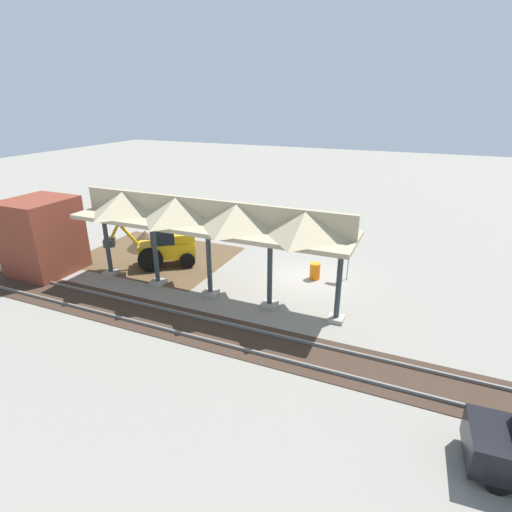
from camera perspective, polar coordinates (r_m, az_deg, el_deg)
The scene contains 9 objects.
ground_plane at distance 22.14m, azimuth 7.18°, elevation -3.11°, with size 120.00×120.00×0.00m, color gray.
dirt_work_zone at distance 25.73m, azimuth -13.96°, elevation 0.01°, with size 9.01×7.00×0.01m, color brown.
platform_canopy at distance 18.76m, azimuth -7.03°, elevation 5.86°, with size 13.90×3.20×4.90m.
rail_tracks at distance 16.46m, azimuth 0.22°, elevation -12.24°, with size 60.00×2.58×0.15m.
stop_sign at distance 21.68m, azimuth 13.21°, elevation 1.09°, with size 0.76×0.15×2.50m.
backhoe at distance 23.76m, azimuth -12.96°, elevation 1.56°, with size 4.74×3.86×2.82m.
dirt_mound at distance 27.28m, azimuth -15.37°, elevation 1.11°, with size 5.03×5.03×2.39m, color brown.
brick_utility_building at distance 25.08m, azimuth -28.18°, elevation 2.51°, with size 3.12×3.40×4.17m, color brown.
traffic_barrel at distance 21.93m, azimuth 8.42°, elevation -2.14°, with size 0.56×0.56×0.90m, color orange.
Camera 1 is at (-5.35, 19.42, 9.20)m, focal length 28.00 mm.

